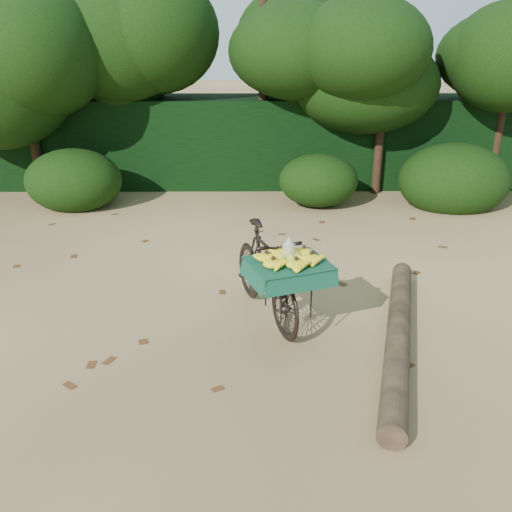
{
  "coord_description": "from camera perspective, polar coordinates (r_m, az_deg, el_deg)",
  "views": [
    {
      "loc": [
        0.28,
        -5.47,
        2.88
      ],
      "look_at": [
        0.31,
        -0.51,
        0.91
      ],
      "focal_mm": 38.0,
      "sensor_mm": 36.0,
      "label": 1
    }
  ],
  "objects": [
    {
      "name": "ground",
      "position": [
        6.19,
        -2.95,
        -6.14
      ],
      "size": [
        80.0,
        80.0,
        0.0
      ],
      "primitive_type": "plane",
      "color": "tan",
      "rests_on": "ground"
    },
    {
      "name": "vendor_bicycle",
      "position": [
        5.9,
        1.13,
        -1.74
      ],
      "size": [
        1.2,
        1.89,
        1.06
      ],
      "rotation": [
        0.0,
        0.0,
        0.35
      ],
      "color": "black",
      "rests_on": "ground"
    },
    {
      "name": "fallen_log",
      "position": [
        5.76,
        14.75,
        -7.8
      ],
      "size": [
        1.12,
        3.23,
        0.24
      ],
      "primitive_type": "cylinder",
      "rotation": [
        1.57,
        0.0,
        -0.28
      ],
      "color": "brown",
      "rests_on": "ground"
    },
    {
      "name": "hedge_backdrop",
      "position": [
        11.94,
        -1.79,
        12.09
      ],
      "size": [
        26.0,
        1.8,
        1.8
      ],
      "primitive_type": "cube",
      "color": "black",
      "rests_on": "ground"
    },
    {
      "name": "tree_row",
      "position": [
        11.05,
        -5.48,
        16.98
      ],
      "size": [
        14.5,
        2.0,
        4.0
      ],
      "primitive_type": null,
      "color": "black",
      "rests_on": "ground"
    },
    {
      "name": "bush_clumps",
      "position": [
        10.07,
        0.86,
        7.67
      ],
      "size": [
        8.8,
        1.7,
        0.9
      ],
      "primitive_type": null,
      "color": "black",
      "rests_on": "ground"
    },
    {
      "name": "leaf_litter",
      "position": [
        6.77,
        -2.73,
        -3.53
      ],
      "size": [
        7.0,
        7.3,
        0.01
      ],
      "primitive_type": null,
      "color": "#553216",
      "rests_on": "ground"
    }
  ]
}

